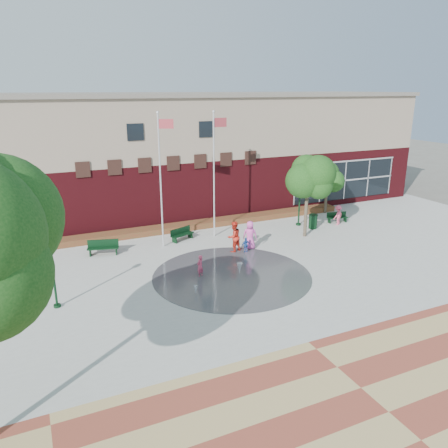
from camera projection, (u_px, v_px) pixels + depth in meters
name	position (u px, v px, depth m)	size (l,w,h in m)	color
ground	(259.00, 300.00, 20.56)	(120.00, 120.00, 0.00)	#666056
plaza_concrete	(224.00, 269.00, 24.04)	(46.00, 18.00, 0.01)	#A8A8A0
paver_band	(361.00, 388.00, 14.48)	(46.00, 6.00, 0.01)	brown
splash_pad	(232.00, 276.00, 23.17)	(8.40, 8.40, 0.01)	#383A3D
library_building	(153.00, 153.00, 34.37)	(44.40, 10.40, 9.20)	#510E14
flower_bed	(179.00, 230.00, 30.64)	(26.00, 1.20, 0.40)	maroon
flagpole_left	(161.00, 174.00, 26.05)	(0.90, 0.46, 8.28)	white
flagpole_right	(215.00, 168.00, 28.00)	(1.01, 0.18, 8.23)	white
lamp_left	(52.00, 266.00, 19.23)	(0.35, 0.35, 3.30)	black
lamp_right	(300.00, 195.00, 31.00)	(0.39, 0.39, 3.65)	black
bench_left	(103.00, 250.00, 25.98)	(1.88, 0.95, 0.91)	black
bench_mid	(182.00, 237.00, 28.45)	(1.71, 1.06, 0.84)	black
bench_right	(337.00, 219.00, 32.27)	(1.60, 0.72, 0.77)	black
trash_can	(313.00, 221.00, 30.81)	(0.63, 0.63, 1.04)	black
tree_mid	(308.00, 180.00, 28.19)	(3.13, 3.13, 5.28)	#403529
tree_small_right	(328.00, 175.00, 33.93)	(2.46, 2.46, 4.20)	#403529
water_jet_a	(239.00, 274.00, 23.34)	(0.31, 0.31, 0.61)	white
water_jet_b	(196.00, 294.00, 21.10)	(0.18, 0.18, 0.42)	white
child_splash	(200.00, 266.00, 22.90)	(0.44, 0.29, 1.20)	#D54064
adult_red	(234.00, 237.00, 26.31)	(0.93, 0.72, 1.91)	red
adult_pink	(250.00, 235.00, 26.82)	(0.87, 0.56, 1.78)	#E450B4
child_blue	(246.00, 245.00, 26.27)	(0.57, 0.24, 0.97)	#2654A8
person_bench	(338.00, 215.00, 31.61)	(0.94, 0.54, 1.46)	#E85376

